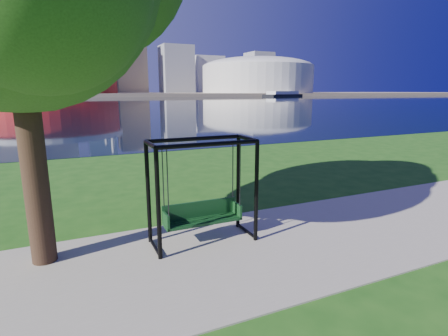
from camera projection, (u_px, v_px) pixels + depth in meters
ground at (222, 244)px, 7.50m from camera, size 900.00×900.00×0.00m
path at (232, 253)px, 7.05m from camera, size 120.00×4.00×0.03m
river at (74, 103)px, 98.20m from camera, size 900.00×180.00×0.02m
far_bank at (66, 94)px, 279.40m from camera, size 900.00×228.00×2.00m
stadium at (47, 72)px, 209.38m from camera, size 83.00×83.00×32.00m
arena at (258, 74)px, 267.56m from camera, size 84.00×84.00×26.56m
skyline at (56, 50)px, 282.09m from camera, size 392.00×66.00×96.50m
swing at (202, 194)px, 7.40m from camera, size 2.20×0.96×2.25m
barge at (283, 94)px, 222.82m from camera, size 33.78×20.57×3.29m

